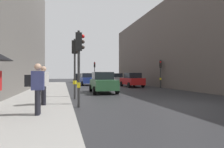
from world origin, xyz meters
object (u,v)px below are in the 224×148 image
pedestrian_with_grey_backpack (36,86)px  car_blue_van (87,79)px  traffic_light_near_right (75,58)px  car_yellow_taxi (106,78)px  car_red_sedan (132,80)px  pedestrian_with_black_backpack (43,83)px  traffic_light_near_left (79,54)px  car_dark_suv (79,78)px  car_green_estate (103,82)px  traffic_light_mid_street (160,68)px  car_silver_hatchback (116,79)px  traffic_light_far_median (95,69)px

pedestrian_with_grey_backpack → car_blue_van: bearing=77.6°
traffic_light_near_right → car_yellow_taxi: size_ratio=0.88×
car_blue_van → pedestrian_with_grey_backpack: size_ratio=2.42×
car_red_sedan → pedestrian_with_black_backpack: size_ratio=2.38×
traffic_light_near_left → traffic_light_near_right: 2.96m
traffic_light_near_right → car_dark_suv: (2.29, 24.75, -1.75)m
traffic_light_near_right → car_green_estate: (2.56, 3.40, -1.75)m
car_red_sedan → pedestrian_with_black_backpack: pedestrian_with_black_backpack is taller
traffic_light_mid_street → car_yellow_taxi: 16.47m
car_blue_van → car_red_sedan: bearing=-46.6°
car_yellow_taxi → car_dark_suv: same height
traffic_light_near_left → car_yellow_taxi: 27.37m
car_blue_van → traffic_light_mid_street: bearing=-44.8°
car_blue_van → pedestrian_with_grey_backpack: 19.99m
car_silver_hatchback → pedestrian_with_grey_backpack: size_ratio=2.43×
traffic_light_far_median → traffic_light_near_right: (-4.51, -18.75, 0.03)m
pedestrian_with_black_backpack → pedestrian_with_grey_backpack: (0.02, -2.03, 0.00)m
car_silver_hatchback → traffic_light_near_right: bearing=-114.4°
car_green_estate → car_silver_hatchback: same height
car_red_sedan → car_dark_suv: same height
car_green_estate → pedestrian_with_black_backpack: size_ratio=2.41×
traffic_light_mid_street → car_red_sedan: bearing=138.9°
traffic_light_near_right → pedestrian_with_grey_backpack: (-1.62, -4.84, -1.47)m
traffic_light_near_left → car_yellow_taxi: (7.66, 26.23, -1.62)m
traffic_light_far_median → car_red_sedan: bearing=-71.4°
car_blue_van → car_dark_suv: same height
traffic_light_near_left → car_green_estate: bearing=68.1°
traffic_light_near_right → traffic_light_near_left: bearing=-89.9°
traffic_light_mid_street → car_blue_van: traffic_light_mid_street is taller
traffic_light_mid_street → traffic_light_near_right: bearing=-145.5°
pedestrian_with_grey_backpack → traffic_light_near_right: bearing=71.5°
car_silver_hatchback → car_dark_suv: 9.10m
traffic_light_near_left → car_blue_van: 17.91m
traffic_light_near_left → car_red_sedan: traffic_light_near_left is taller
car_dark_suv → pedestrian_with_black_backpack: 27.84m
car_blue_van → pedestrian_with_black_backpack: (-4.30, -17.49, 0.29)m
traffic_light_near_right → pedestrian_with_black_backpack: traffic_light_near_right is taller
car_red_sedan → car_yellow_taxi: bearing=89.9°
car_blue_van → pedestrian_with_grey_backpack: bearing=-102.4°
car_yellow_taxi → car_dark_suv: bearing=164.6°
traffic_light_near_right → pedestrian_with_grey_backpack: bearing=-108.5°
car_silver_hatchback → pedestrian_with_black_backpack: bearing=-115.2°
traffic_light_far_median → traffic_light_mid_street: bearing=-63.5°
traffic_light_near_left → pedestrian_with_grey_backpack: traffic_light_near_left is taller
traffic_light_near_left → car_silver_hatchback: size_ratio=0.84×
car_red_sedan → car_green_estate: same height
traffic_light_near_right → car_blue_van: 15.02m
car_yellow_taxi → pedestrian_with_grey_backpack: (-9.29, -28.11, 0.29)m
traffic_light_far_median → traffic_light_near_right: bearing=-103.5°
traffic_light_near_right → pedestrian_with_grey_backpack: traffic_light_near_right is taller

